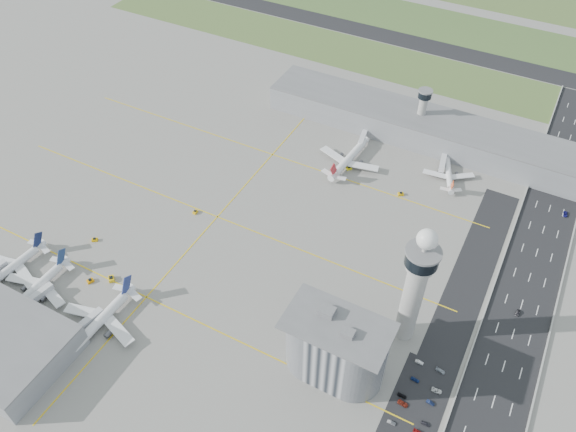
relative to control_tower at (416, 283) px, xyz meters
The scene contains 44 objects.
ground 80.47m from the control_tower, behind, with size 1000.00×1000.00×0.00m, color gray.
grass_strip_0 238.28m from the control_tower, 112.98° to the left, with size 480.00×50.00×0.08m, color #4C6C33.
grass_strip_1 308.14m from the control_tower, 107.49° to the left, with size 480.00×60.00×0.08m, color #3C592A.
runway 272.40m from the control_tower, 109.91° to the left, with size 480.00×22.00×0.10m, color black.
highway 56.01m from the control_tower, 10.54° to the right, with size 28.00×500.00×0.10m, color black.
barrier_left 45.73m from the control_tower, 15.42° to the right, with size 0.60×500.00×1.20m, color #9E9E99.
barrier_right 67.08m from the control_tower, ahead, with size 0.60×500.00×1.20m, color #9E9E99.
landside_road 43.28m from the control_tower, 45.00° to the right, with size 18.00×260.00×0.08m, color black.
parking_lot 48.79m from the control_tower, 61.93° to the right, with size 20.00×44.00×0.10m, color black.
taxiway_line_h_0 123.35m from the control_tower, 161.26° to the right, with size 260.00×0.60×0.01m, color yellow.
taxiway_line_h_1 119.40m from the control_tower, 168.89° to the left, with size 260.00×0.60×0.01m, color yellow.
taxiway_line_h_2 143.16m from the control_tower, 143.79° to the left, with size 260.00×0.60×0.01m, color yellow.
taxiway_line_v 119.40m from the control_tower, 168.89° to the left, with size 0.60×260.00×0.01m, color yellow.
control_tower is the anchor object (origin of this frame).
secondary_tower 148.97m from the control_tower, 106.48° to the left, with size 8.60×8.60×31.90m.
admin_building 41.10m from the control_tower, 123.70° to the right, with size 42.00×24.00×33.50m.
terminal_pier 146.15m from the control_tower, 102.88° to the left, with size 210.00×32.00×15.80m.
airplane_near_a 189.46m from the control_tower, 162.15° to the right, with size 41.53×35.30×11.63m, color white, non-canonical shape.
airplane_near_b 172.23m from the control_tower, 159.14° to the right, with size 41.92×35.63×11.74m, color white, non-canonical shape.
airplane_near_c 137.40m from the control_tower, 152.93° to the right, with size 45.84×38.97×12.84m, color white, non-canonical shape.
airplane_far_a 121.94m from the control_tower, 125.25° to the left, with size 44.77×38.05×12.54m, color white, non-canonical shape.
airplane_far_b 116.73m from the control_tower, 96.84° to the left, with size 34.53×29.35×9.67m, color white, non-canonical shape.
jet_bridge_near_1 172.69m from the control_tower, 156.00° to the right, with size 14.00×3.00×5.70m, color silver, non-canonical shape.
jet_bridge_near_2 146.36m from the control_tower, 151.10° to the right, with size 14.00×3.00×5.70m, color silver, non-canonical shape.
jet_bridge_far_0 145.99m from the control_tower, 119.45° to the left, with size 14.00×3.00×5.70m, color silver, non-canonical shape.
jet_bridge_far_1 129.66m from the control_tower, 99.16° to the left, with size 14.00×3.00×5.70m, color silver, non-canonical shape.
tug_0 162.81m from the control_tower, behind, with size 1.97×2.87×1.67m, color #F8B400, non-canonical shape.
tug_1 151.59m from the control_tower, 162.96° to the right, with size 2.13×3.10×1.80m, color orange, non-canonical shape.
tug_2 142.42m from the control_tower, 164.19° to the right, with size 2.50×3.64×2.11m, color yellow, non-canonical shape.
tug_3 130.07m from the control_tower, behind, with size 1.91×2.77×1.61m, color #EAAD0A, non-canonical shape.
tug_4 117.64m from the control_tower, 125.96° to the left, with size 2.12×3.08×1.79m, color yellow, non-canonical shape.
tug_5 96.36m from the control_tower, 110.69° to the left, with size 2.13×3.09×1.80m, color #E5AA07, non-canonical shape.
car_lot_1 54.96m from the control_tower, 76.36° to the right, with size 1.17×3.35×1.10m, color gray.
car_lot_2 48.37m from the control_tower, 70.51° to the right, with size 2.00×4.35×1.21m, color maroon.
car_lot_3 46.12m from the control_tower, 71.10° to the right, with size 1.53×3.78×1.10m, color black.
car_lot_4 41.51m from the control_tower, 58.36° to the right, with size 1.47×3.66×1.25m, color navy.
car_lot_5 37.88m from the control_tower, 45.10° to the right, with size 1.23×3.54×1.17m, color white.
car_lot_8 54.27m from the control_tower, 58.51° to the right, with size 1.35×3.36×1.14m, color #282730.
car_lot_9 48.24m from the control_tower, 51.76° to the right, with size 1.19×3.40×1.12m, color #152147.
car_lot_10 45.38m from the control_tower, 43.35° to the right, with size 1.98×4.29×1.19m, color white.
car_lot_11 41.36m from the control_tower, 28.31° to the right, with size 1.67×4.10×1.19m, color #9098A3.
car_hw_1 64.19m from the control_tower, 38.70° to the left, with size 1.34×3.85×1.27m, color black.
car_hw_2 126.77m from the control_tower, 65.22° to the left, with size 2.05×4.44×1.24m, color navy.
car_hw_4 177.37m from the control_tower, 77.80° to the left, with size 1.38×3.43×1.17m, color slate.
Camera 1 is at (92.65, -138.49, 210.71)m, focal length 35.00 mm.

